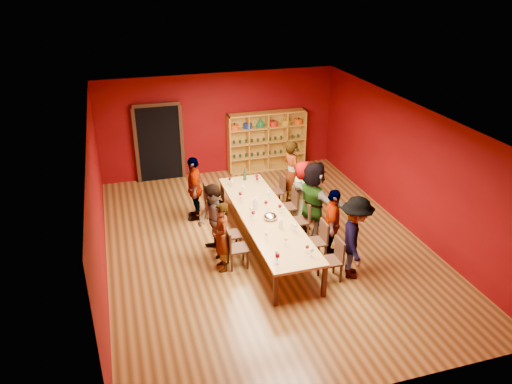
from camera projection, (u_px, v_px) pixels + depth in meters
room_shell at (266, 184)px, 10.76m from camera, size 7.10×9.10×3.04m
tasting_table at (265, 217)px, 11.11m from camera, size 1.10×4.50×0.75m
doorway at (159, 143)px, 14.30m from camera, size 1.40×0.17×2.30m
shelving_unit at (266, 138)px, 15.09m from camera, size 2.40×0.40×1.80m
chair_person_left_1 at (234, 246)px, 10.37m from camera, size 0.42×0.42×0.89m
person_left_1 at (221, 237)px, 10.19m from camera, size 0.42×0.56×1.51m
chair_person_left_2 at (227, 232)px, 10.88m from camera, size 0.42×0.42×0.89m
person_left_2 at (214, 221)px, 10.67m from camera, size 0.57×0.87×1.65m
chair_person_left_4 at (210, 198)px, 12.44m from camera, size 0.42×0.42×0.89m
person_left_4 at (194, 188)px, 12.21m from camera, size 0.60×1.02×1.63m
chair_person_right_0 at (334, 258)px, 9.97m from camera, size 0.42×0.42×0.89m
person_right_0 at (355, 238)px, 9.92m from camera, size 0.88×1.23×1.76m
chair_person_right_1 at (319, 239)px, 10.64m from camera, size 0.42×0.42×0.89m
person_right_1 at (332, 224)px, 10.58m from camera, size 0.78×1.03×1.60m
chair_person_right_2 at (302, 218)px, 11.49m from camera, size 0.42×0.42×0.89m
person_right_2 at (313, 200)px, 11.38m from camera, size 1.05×1.78×1.85m
chair_person_right_3 at (291, 204)px, 12.14m from camera, size 0.42×0.42×0.89m
person_right_3 at (303, 192)px, 12.10m from camera, size 0.63×0.85×1.56m
chair_person_right_4 at (278, 189)px, 12.94m from camera, size 0.42×0.42×0.89m
person_right_4 at (292, 173)px, 12.87m from camera, size 0.57×0.71×1.77m
wine_glass_0 at (269, 193)px, 11.75m from camera, size 0.08×0.08×0.20m
wine_glass_1 at (230, 179)px, 12.51m from camera, size 0.08×0.08×0.21m
wine_glass_2 at (280, 207)px, 11.12m from camera, size 0.08×0.08×0.21m
wine_glass_3 at (312, 250)px, 9.46m from camera, size 0.08×0.08×0.20m
wine_glass_4 at (293, 225)px, 10.38m from camera, size 0.08×0.08×0.19m
wine_glass_5 at (268, 191)px, 11.90m from camera, size 0.08×0.08×0.19m
wine_glass_6 at (232, 182)px, 12.39m from camera, size 0.08×0.08×0.19m
wine_glass_7 at (286, 240)px, 9.85m from camera, size 0.07×0.07×0.18m
wine_glass_8 at (243, 188)px, 12.03m from camera, size 0.09×0.09×0.21m
wine_glass_9 at (266, 203)px, 11.29m from camera, size 0.08×0.08×0.21m
wine_glass_10 at (295, 226)px, 10.31m from camera, size 0.08×0.08×0.21m
wine_glass_11 at (257, 179)px, 12.55m from camera, size 0.08×0.08×0.19m
wine_glass_12 at (240, 194)px, 11.71m from camera, size 0.08×0.08×0.21m
wine_glass_13 at (307, 247)px, 9.60m from camera, size 0.07×0.07×0.18m
wine_glass_14 at (278, 256)px, 9.25m from camera, size 0.09×0.09×0.22m
wine_glass_15 at (253, 213)px, 10.84m from camera, size 0.08×0.08×0.21m
wine_glass_16 at (242, 198)px, 11.56m from camera, size 0.08×0.08×0.19m
wine_glass_17 at (267, 234)px, 10.05m from camera, size 0.07×0.07×0.18m
wine_glass_18 at (257, 176)px, 12.69m from camera, size 0.08×0.08×0.19m
wine_glass_19 at (283, 209)px, 11.04m from camera, size 0.08×0.08×0.19m
wine_glass_20 at (277, 253)px, 9.40m from camera, size 0.08×0.08×0.19m
wine_glass_21 at (251, 209)px, 11.03m from camera, size 0.08×0.08×0.19m
spittoon_bowl at (270, 217)px, 10.86m from camera, size 0.30×0.30×0.16m
carafe_a at (256, 204)px, 11.29m from camera, size 0.14×0.14×0.29m
carafe_b at (281, 224)px, 10.49m from camera, size 0.11×0.11×0.23m
wine_bottle at (245, 176)px, 12.77m from camera, size 0.10×0.10×0.31m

